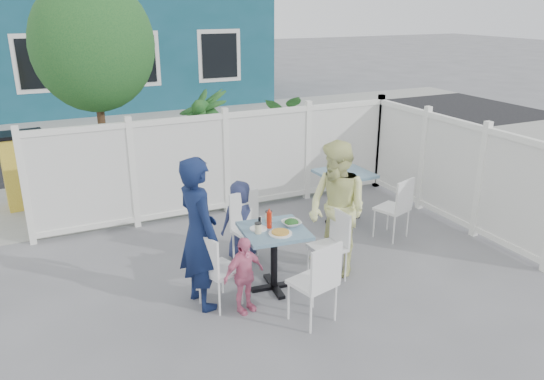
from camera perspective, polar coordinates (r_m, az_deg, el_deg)
name	(u,v)px	position (r m, az deg, el deg)	size (l,w,h in m)	color
ground	(289,278)	(6.59, 1.83, -9.45)	(80.00, 80.00, 0.00)	slate
near_sidewalk	(196,186)	(9.84, -8.19, 0.45)	(24.00, 2.60, 0.01)	gray
street	(150,141)	(13.29, -12.97, 5.18)	(24.00, 5.00, 0.01)	black
far_sidewalk	(126,117)	(16.27, -15.41, 7.57)	(24.00, 1.60, 0.01)	gray
building	(83,8)	(19.24, -19.71, 17.94)	(11.00, 6.00, 6.00)	#134856
fence_back	(226,165)	(8.37, -4.94, 2.74)	(5.86, 0.08, 1.60)	white
fence_right	(450,172)	(8.39, 18.57, 1.81)	(0.08, 3.66, 1.60)	white
tree	(93,45)	(8.51, -18.68, 14.52)	(1.80, 1.62, 3.59)	#382316
utility_cabinet	(25,172)	(9.50, -25.04, 1.79)	(0.64, 0.46, 1.19)	gold
potted_shrub_a	(203,146)	(8.92, -7.41, 4.68)	(1.04, 1.04, 1.86)	#15451D
potted_shrub_b	(302,145)	(9.56, 3.23, 4.82)	(1.38, 1.20, 1.53)	#15451D
main_table	(274,243)	(6.11, 0.22, -5.70)	(0.79, 0.79, 0.76)	#415B7C
spare_table	(344,183)	(8.09, 7.78, 0.71)	(0.76, 0.76, 0.78)	#415B7C
chair_left	(214,265)	(5.82, -6.20, -8.04)	(0.50, 0.51, 0.88)	white
chair_right	(333,240)	(6.43, 6.55, -5.38)	(0.40, 0.42, 0.86)	white
chair_back	(249,223)	(6.74, -2.48, -3.59)	(0.50, 0.49, 0.94)	white
chair_near	(318,278)	(5.51, 4.99, -9.39)	(0.51, 0.50, 0.92)	white
chair_spare	(397,204)	(7.62, 13.32, -1.50)	(0.52, 0.51, 0.90)	white
man	(199,233)	(5.75, -7.88, -4.64)	(0.62, 0.41, 1.71)	#101C42
woman	(337,209)	(6.45, 7.01, -2.08)	(0.81, 0.63, 1.67)	#DBE34B
boy	(241,220)	(6.90, -3.37, -3.24)	(0.51, 0.33, 1.05)	navy
toddler	(244,275)	(5.76, -3.05, -9.12)	(0.51, 0.21, 0.87)	pink
plate_main	(280,233)	(5.92, 0.90, -4.69)	(0.26, 0.26, 0.02)	white
plate_side	(258,229)	(6.04, -1.48, -4.19)	(0.20, 0.20, 0.01)	white
salad_bowl	(291,223)	(6.13, 2.10, -3.60)	(0.22, 0.22, 0.05)	white
coffee_cup_a	(258,228)	(5.92, -1.51, -4.16)	(0.08, 0.08, 0.11)	beige
coffee_cup_b	(269,217)	(6.22, -0.35, -2.90)	(0.08, 0.08, 0.12)	beige
ketchup_bottle	(269,220)	(6.04, -0.30, -3.25)	(0.06, 0.06, 0.19)	#B21F0B
salt_shaker	(260,219)	(6.23, -1.26, -3.16)	(0.03, 0.03, 0.07)	white
pepper_shaker	(260,220)	(6.19, -1.35, -3.26)	(0.03, 0.03, 0.07)	black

